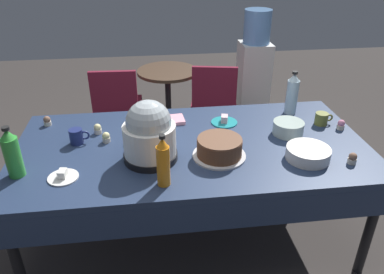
{
  "coord_description": "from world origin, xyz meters",
  "views": [
    {
      "loc": [
        -0.26,
        -2.02,
        1.92
      ],
      "look_at": [
        0.0,
        0.0,
        0.8
      ],
      "focal_mm": 34.98,
      "sensor_mm": 36.0,
      "label": 1
    }
  ],
  "objects_px": {
    "frosted_layer_cake": "(219,148)",
    "cupcake_mint": "(131,138)",
    "potluck_table": "(192,152)",
    "water_cooler": "(254,71)",
    "cupcake_lemon": "(47,121)",
    "soda_bottle_lime_soda": "(12,154)",
    "cupcake_rose": "(352,158)",
    "slow_cooker": "(149,134)",
    "coffee_mug_navy": "(77,136)",
    "soda_bottle_water": "(292,94)",
    "soda_bottle_orange_juice": "(163,162)",
    "maroon_chair_right": "(214,98)",
    "dessert_plate_sage": "(163,133)",
    "cupcake_cocoa": "(106,137)",
    "coffee_mug_olive": "(322,119)",
    "dessert_plate_teal": "(224,121)",
    "glass_salad_bowl": "(288,128)",
    "ceramic_snack_bowl": "(308,153)",
    "cupcake_vanilla": "(98,129)",
    "maroon_chair_left": "(117,103)",
    "round_cafe_table": "(168,91)",
    "cupcake_berry": "(341,125)",
    "dessert_plate_white": "(63,176)"
  },
  "relations": [
    {
      "from": "slow_cooker",
      "to": "soda_bottle_orange_juice",
      "type": "height_order",
      "value": "slow_cooker"
    },
    {
      "from": "frosted_layer_cake",
      "to": "cupcake_mint",
      "type": "bearing_deg",
      "value": 155.85
    },
    {
      "from": "round_cafe_table",
      "to": "cupcake_mint",
      "type": "bearing_deg",
      "value": -102.65
    },
    {
      "from": "slow_cooker",
      "to": "cupcake_cocoa",
      "type": "xyz_separation_m",
      "value": [
        -0.27,
        0.24,
        -0.14
      ]
    },
    {
      "from": "maroon_chair_left",
      "to": "glass_salad_bowl",
      "type": "bearing_deg",
      "value": -46.37
    },
    {
      "from": "cupcake_rose",
      "to": "soda_bottle_lime_soda",
      "type": "bearing_deg",
      "value": 176.36
    },
    {
      "from": "frosted_layer_cake",
      "to": "dessert_plate_teal",
      "type": "relative_size",
      "value": 1.73
    },
    {
      "from": "coffee_mug_olive",
      "to": "dessert_plate_teal",
      "type": "bearing_deg",
      "value": 170.93
    },
    {
      "from": "ceramic_snack_bowl",
      "to": "soda_bottle_orange_juice",
      "type": "height_order",
      "value": "soda_bottle_orange_juice"
    },
    {
      "from": "cupcake_lemon",
      "to": "soda_bottle_lime_soda",
      "type": "height_order",
      "value": "soda_bottle_lime_soda"
    },
    {
      "from": "ceramic_snack_bowl",
      "to": "maroon_chair_left",
      "type": "distance_m",
      "value": 2.0
    },
    {
      "from": "soda_bottle_water",
      "to": "soda_bottle_orange_juice",
      "type": "xyz_separation_m",
      "value": [
        -0.98,
        -0.77,
        -0.01
      ]
    },
    {
      "from": "potluck_table",
      "to": "cupcake_lemon",
      "type": "height_order",
      "value": "cupcake_lemon"
    },
    {
      "from": "cupcake_rose",
      "to": "coffee_mug_olive",
      "type": "distance_m",
      "value": 0.5
    },
    {
      "from": "cupcake_berry",
      "to": "coffee_mug_olive",
      "type": "xyz_separation_m",
      "value": [
        -0.1,
        0.09,
        0.01
      ]
    },
    {
      "from": "cupcake_rose",
      "to": "soda_bottle_lime_soda",
      "type": "distance_m",
      "value": 1.89
    },
    {
      "from": "potluck_table",
      "to": "ceramic_snack_bowl",
      "type": "relative_size",
      "value": 8.57
    },
    {
      "from": "potluck_table",
      "to": "dessert_plate_white",
      "type": "relative_size",
      "value": 13.28
    },
    {
      "from": "dessert_plate_sage",
      "to": "cupcake_cocoa",
      "type": "height_order",
      "value": "cupcake_cocoa"
    },
    {
      "from": "ceramic_snack_bowl",
      "to": "cupcake_vanilla",
      "type": "relative_size",
      "value": 3.8
    },
    {
      "from": "soda_bottle_lime_soda",
      "to": "cupcake_vanilla",
      "type": "bearing_deg",
      "value": 48.05
    },
    {
      "from": "slow_cooker",
      "to": "coffee_mug_navy",
      "type": "xyz_separation_m",
      "value": [
        -0.45,
        0.25,
        -0.12
      ]
    },
    {
      "from": "dessert_plate_sage",
      "to": "cupcake_mint",
      "type": "relative_size",
      "value": 2.56
    },
    {
      "from": "cupcake_lemon",
      "to": "cupcake_mint",
      "type": "distance_m",
      "value": 0.66
    },
    {
      "from": "dessert_plate_sage",
      "to": "soda_bottle_orange_juice",
      "type": "xyz_separation_m",
      "value": [
        -0.03,
        -0.55,
        0.12
      ]
    },
    {
      "from": "maroon_chair_right",
      "to": "cupcake_cocoa",
      "type": "bearing_deg",
      "value": -127.07
    },
    {
      "from": "round_cafe_table",
      "to": "maroon_chair_left",
      "type": "bearing_deg",
      "value": -155.93
    },
    {
      "from": "water_cooler",
      "to": "frosted_layer_cake",
      "type": "bearing_deg",
      "value": -111.51
    },
    {
      "from": "ceramic_snack_bowl",
      "to": "cupcake_berry",
      "type": "relative_size",
      "value": 3.8
    },
    {
      "from": "ceramic_snack_bowl",
      "to": "soda_bottle_water",
      "type": "bearing_deg",
      "value": 78.86
    },
    {
      "from": "cupcake_lemon",
      "to": "coffee_mug_navy",
      "type": "distance_m",
      "value": 0.37
    },
    {
      "from": "dessert_plate_teal",
      "to": "soda_bottle_lime_soda",
      "type": "bearing_deg",
      "value": -158.89
    },
    {
      "from": "soda_bottle_water",
      "to": "dessert_plate_sage",
      "type": "bearing_deg",
      "value": -166.88
    },
    {
      "from": "frosted_layer_cake",
      "to": "cupcake_rose",
      "type": "xyz_separation_m",
      "value": [
        0.74,
        -0.17,
        -0.03
      ]
    },
    {
      "from": "frosted_layer_cake",
      "to": "water_cooler",
      "type": "relative_size",
      "value": 0.26
    },
    {
      "from": "frosted_layer_cake",
      "to": "slow_cooker",
      "type": "relative_size",
      "value": 0.86
    },
    {
      "from": "slow_cooker",
      "to": "cupcake_lemon",
      "type": "height_order",
      "value": "slow_cooker"
    },
    {
      "from": "dessert_plate_white",
      "to": "water_cooler",
      "type": "bearing_deg",
      "value": 51.18
    },
    {
      "from": "glass_salad_bowl",
      "to": "soda_bottle_orange_juice",
      "type": "relative_size",
      "value": 0.68
    },
    {
      "from": "coffee_mug_navy",
      "to": "soda_bottle_orange_juice",
      "type": "bearing_deg",
      "value": -44.49
    },
    {
      "from": "cupcake_vanilla",
      "to": "frosted_layer_cake",
      "type": "bearing_deg",
      "value": -27.6
    },
    {
      "from": "soda_bottle_orange_juice",
      "to": "water_cooler",
      "type": "bearing_deg",
      "value": 63.02
    },
    {
      "from": "coffee_mug_navy",
      "to": "water_cooler",
      "type": "relative_size",
      "value": 0.1
    },
    {
      "from": "frosted_layer_cake",
      "to": "cupcake_berry",
      "type": "relative_size",
      "value": 4.7
    },
    {
      "from": "water_cooler",
      "to": "soda_bottle_lime_soda",
      "type": "bearing_deg",
      "value": -133.74
    },
    {
      "from": "potluck_table",
      "to": "water_cooler",
      "type": "xyz_separation_m",
      "value": [
        0.9,
        1.76,
        -0.1
      ]
    },
    {
      "from": "cupcake_rose",
      "to": "soda_bottle_lime_soda",
      "type": "xyz_separation_m",
      "value": [
        -1.88,
        0.12,
        0.11
      ]
    },
    {
      "from": "cupcake_cocoa",
      "to": "maroon_chair_left",
      "type": "bearing_deg",
      "value": 90.85
    },
    {
      "from": "potluck_table",
      "to": "maroon_chair_right",
      "type": "xyz_separation_m",
      "value": [
        0.39,
        1.32,
        -0.2
      ]
    },
    {
      "from": "ceramic_snack_bowl",
      "to": "soda_bottle_water",
      "type": "distance_m",
      "value": 0.65
    }
  ]
}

